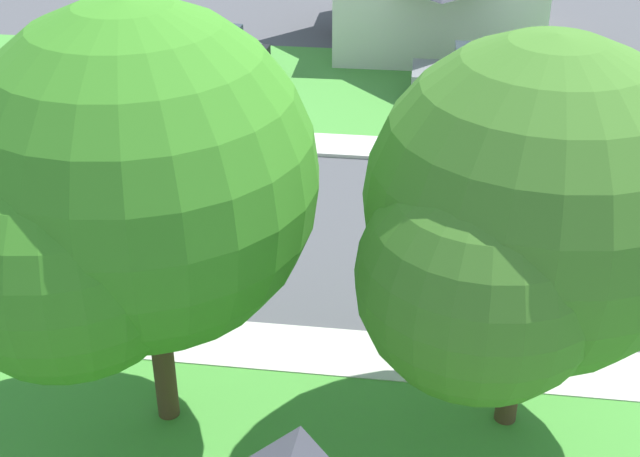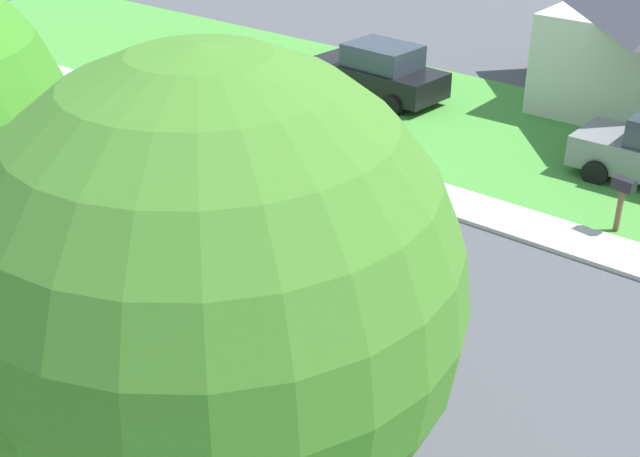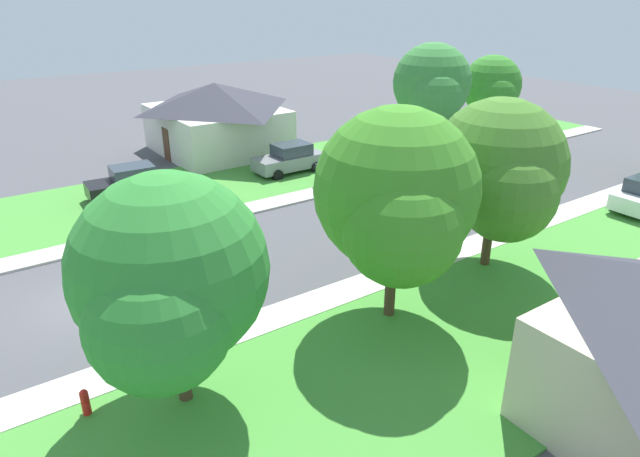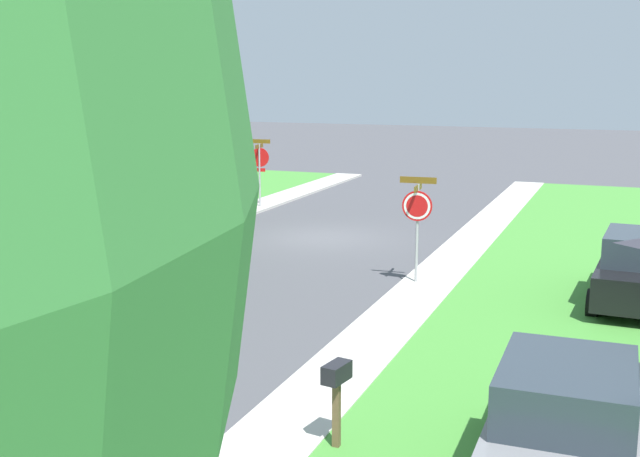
{
  "view_description": "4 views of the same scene",
  "coord_description": "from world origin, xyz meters",
  "views": [
    {
      "loc": [
        17.31,
        12.29,
        9.95
      ],
      "look_at": [
        2.42,
        10.31,
        1.4
      ],
      "focal_mm": 47.93,
      "sensor_mm": 36.0,
      "label": 1
    },
    {
      "loc": [
        10.96,
        19.23,
        8.59
      ],
      "look_at": [
        0.29,
        10.54,
        1.4
      ],
      "focal_mm": 47.27,
      "sensor_mm": 36.0,
      "label": 2
    },
    {
      "loc": [
        18.51,
        -2.71,
        10.15
      ],
      "look_at": [
        1.96,
        8.77,
        1.4
      ],
      "focal_mm": 30.91,
      "sensor_mm": 36.0,
      "label": 3
    },
    {
      "loc": [
        -9.23,
        23.77,
        5.22
      ],
      "look_at": [
        -1.98,
        5.3,
        1.4
      ],
      "focal_mm": 44.5,
      "sensor_mm": 36.0,
      "label": 4
    }
  ],
  "objects": [
    {
      "name": "car_black_kerbside_mid",
      "position": [
        -9.65,
        4.76,
        0.87
      ],
      "size": [
        2.22,
        4.39,
        1.76
      ],
      "color": "black",
      "rests_on": "ground"
    },
    {
      "name": "mailbox",
      "position": [
        -5.64,
        13.99,
        1.01
      ],
      "size": [
        0.32,
        0.51,
        1.31
      ],
      "color": "brown",
      "rests_on": "ground"
    },
    {
      "name": "tree_sidewalk_mid",
      "position": [
        6.39,
        13.75,
        4.0
      ],
      "size": [
        5.38,
        5.01,
        6.67
      ],
      "color": "#4C3823",
      "rests_on": "ground"
    },
    {
      "name": "tree_across_left",
      "position": [
        7.03,
        8.11,
        4.36
      ],
      "size": [
        5.51,
        5.13,
        7.09
      ],
      "color": "#4C3823",
      "rests_on": "ground"
    },
    {
      "name": "stop_sign_far_corner",
      "position": [
        -4.38,
        4.78,
        1.89
      ],
      "size": [
        0.92,
        0.92,
        2.77
      ],
      "color": "#9E9EA3",
      "rests_on": "ground"
    },
    {
      "name": "car_grey_far_down_street",
      "position": [
        -8.7,
        13.97,
        0.87
      ],
      "size": [
        2.07,
        4.32,
        1.76
      ],
      "color": "gray",
      "rests_on": "ground"
    },
    {
      "name": "sidewalk_east",
      "position": [
        4.7,
        12.0,
        0.05
      ],
      "size": [
        1.4,
        56.0,
        0.1
      ],
      "primitive_type": "cube",
      "color": "beige",
      "rests_on": "ground"
    },
    {
      "name": "lawn_west",
      "position": [
        -9.4,
        12.0,
        0.04
      ],
      "size": [
        8.0,
        56.0,
        0.08
      ],
      "primitive_type": "cube",
      "color": "#479338",
      "rests_on": "ground"
    },
    {
      "name": "sidewalk_west",
      "position": [
        -4.7,
        12.0,
        0.05
      ],
      "size": [
        1.4,
        56.0,
        0.1
      ],
      "primitive_type": "cube",
      "color": "beige",
      "rests_on": "ground"
    }
  ]
}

